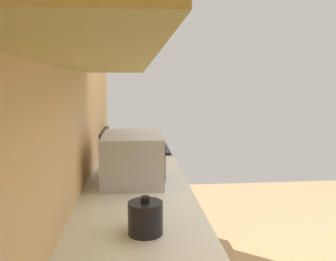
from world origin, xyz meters
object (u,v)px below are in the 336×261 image
microwave (133,157)px  kettle (145,217)px  oven_range (136,193)px  bowl (140,159)px

microwave → kettle: microwave is taller
oven_range → bowl: (-0.58, -0.03, 0.46)m
kettle → bowl: bearing=-0.0°
microwave → bowl: microwave is taller
oven_range → kettle: bearing=-179.0°
bowl → oven_range: bearing=3.0°
oven_range → kettle: (-1.85, -0.03, 0.50)m
oven_range → bowl: size_ratio=7.26×
oven_range → bowl: 0.74m
oven_range → kettle: oven_range is taller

